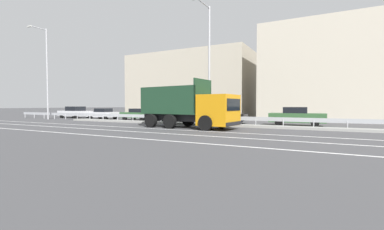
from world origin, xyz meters
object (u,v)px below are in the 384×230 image
object	(u,v)px
dump_truck	(199,111)
parked_car_0	(75,112)
parked_car_2	(138,114)
street_lamp_1	(208,60)
parked_car_3	(173,114)
church_tower	(355,79)
parked_car_1	(103,114)
street_lamp_0	(46,70)
parked_car_4	(223,116)
parked_car_5	(297,116)
median_road_sign	(161,108)

from	to	relation	value
dump_truck	parked_car_0	xyz separation A→B (m)	(-21.79, 6.47, -0.52)
dump_truck	parked_car_2	xyz separation A→B (m)	(-10.83, 6.27, -0.60)
dump_truck	street_lamp_1	size ratio (longest dim) A/B	0.79
parked_car_3	parked_car_2	bearing A→B (deg)	-91.82
street_lamp_1	church_tower	world-z (taller)	church_tower
dump_truck	parked_car_1	world-z (taller)	dump_truck
dump_truck	parked_car_3	bearing A→B (deg)	-129.87
dump_truck	street_lamp_0	distance (m)	22.49
parked_car_4	parked_car_5	size ratio (longest dim) A/B	0.98
dump_truck	parked_car_5	distance (m)	8.59
median_road_sign	street_lamp_1	size ratio (longest dim) A/B	0.26
parked_car_5	median_road_sign	bearing A→B (deg)	-77.37
dump_truck	median_road_sign	xyz separation A→B (m)	(-5.31, 2.85, 0.14)
street_lamp_0	street_lamp_1	distance (m)	21.48
median_road_sign	parked_car_5	size ratio (longest dim) A/B	0.59
dump_truck	parked_car_5	size ratio (longest dim) A/B	1.77
parked_car_3	church_tower	xyz separation A→B (m)	(18.31, 23.16, 4.94)
parked_car_4	church_tower	xyz separation A→B (m)	(12.59, 23.24, 4.99)
parked_car_3	parked_car_5	bearing A→B (deg)	88.74
parked_car_3	street_lamp_0	bearing A→B (deg)	-77.47
street_lamp_0	street_lamp_1	world-z (taller)	street_lamp_0
parked_car_5	church_tower	xyz separation A→B (m)	(6.07, 23.38, 4.89)
parked_car_4	parked_car_3	bearing A→B (deg)	-92.38
parked_car_1	parked_car_2	size ratio (longest dim) A/B	0.98
street_lamp_0	street_lamp_1	xyz separation A→B (m)	(21.48, 0.02, -0.48)
parked_car_0	parked_car_1	xyz separation A→B (m)	(5.65, -0.42, -0.09)
median_road_sign	street_lamp_0	distance (m)	17.15
parked_car_3	church_tower	bearing A→B (deg)	141.45
street_lamp_0	parked_car_5	world-z (taller)	street_lamp_0
parked_car_0	parked_car_4	xyz separation A→B (m)	(21.47, -0.42, -0.08)
dump_truck	parked_car_0	size ratio (longest dim) A/B	1.60
dump_truck	parked_car_2	distance (m)	12.53
parked_car_0	street_lamp_1	bearing A→B (deg)	-98.92
parked_car_0	church_tower	size ratio (longest dim) A/B	0.39
parked_car_1	parked_car_3	size ratio (longest dim) A/B	0.96
parked_car_1	parked_car_4	distance (m)	15.83
median_road_sign	street_lamp_1	distance (m)	6.41
street_lamp_0	parked_car_5	bearing A→B (deg)	6.82
street_lamp_1	parked_car_5	size ratio (longest dim) A/B	2.24
dump_truck	street_lamp_0	bearing A→B (deg)	-91.06
parked_car_1	church_tower	xyz separation A→B (m)	(28.42, 23.25, 4.99)
parked_car_2	parked_car_0	bearing A→B (deg)	86.64
street_lamp_0	parked_car_0	world-z (taller)	street_lamp_0
parked_car_1	parked_car_3	bearing A→B (deg)	-93.37
dump_truck	parked_car_4	bearing A→B (deg)	-171.42
parked_car_1	parked_car_2	distance (m)	5.32
dump_truck	parked_car_3	size ratio (longest dim) A/B	1.92
parked_car_4	street_lamp_1	bearing A→B (deg)	-2.45
parked_car_5	street_lamp_1	bearing A→B (deg)	-65.32
parked_car_4	parked_car_0	bearing A→B (deg)	-92.71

